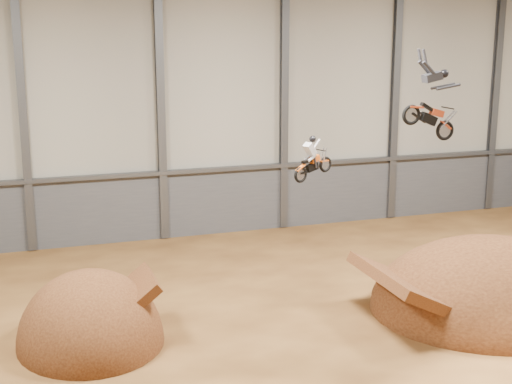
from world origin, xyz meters
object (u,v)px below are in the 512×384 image
takeoff_ramp (91,342)px  fmx_rider_a (314,155)px  landing_ramp (489,308)px  fmx_rider_b (426,96)px

takeoff_ramp → fmx_rider_a: (8.71, 0.58, 6.16)m
fmx_rider_a → landing_ramp: bearing=-40.9°
fmx_rider_a → takeoff_ramp: bearing=162.6°
landing_ramp → takeoff_ramp: bearing=173.3°
takeoff_ramp → landing_ramp: (15.36, -1.79, 0.00)m
takeoff_ramp → fmx_rider_b: 15.19m
takeoff_ramp → fmx_rider_a: 10.68m
takeoff_ramp → fmx_rider_b: bearing=-3.3°
fmx_rider_b → landing_ramp: bearing=-22.9°
landing_ramp → fmx_rider_b: 8.89m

